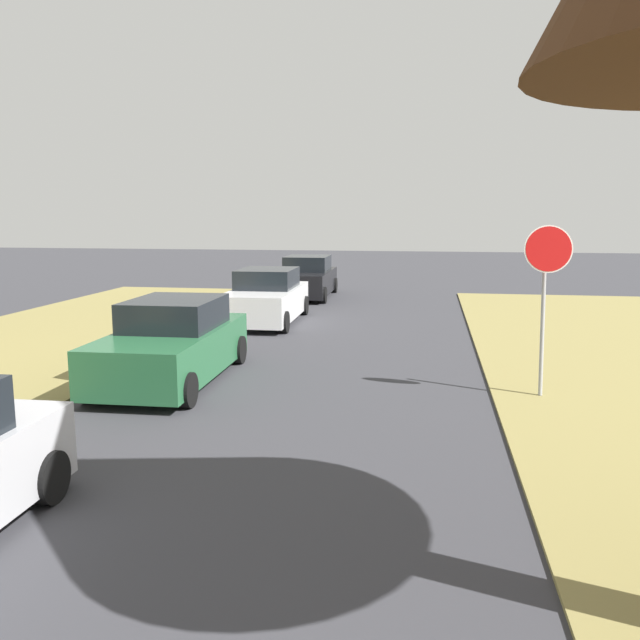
# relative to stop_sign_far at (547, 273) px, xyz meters

# --- Properties ---
(stop_sign_far) EXTENTS (0.81, 0.41, 2.96)m
(stop_sign_far) POSITION_rel_stop_sign_far_xyz_m (0.00, 0.00, 0.00)
(stop_sign_far) COLOR #9EA0A5
(stop_sign_far) RESTS_ON grass_verge_right
(parked_sedan_green) EXTENTS (2.03, 4.44, 1.57)m
(parked_sedan_green) POSITION_rel_stop_sign_far_xyz_m (-6.80, 0.12, -1.47)
(parked_sedan_green) COLOR #28663D
(parked_sedan_green) RESTS_ON ground
(parked_sedan_white) EXTENTS (2.03, 4.44, 1.57)m
(parked_sedan_white) POSITION_rel_stop_sign_far_xyz_m (-6.70, 7.13, -1.47)
(parked_sedan_white) COLOR white
(parked_sedan_white) RESTS_ON ground
(parked_sedan_black) EXTENTS (2.03, 4.44, 1.57)m
(parked_sedan_black) POSITION_rel_stop_sign_far_xyz_m (-6.59, 13.17, -1.47)
(parked_sedan_black) COLOR black
(parked_sedan_black) RESTS_ON ground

